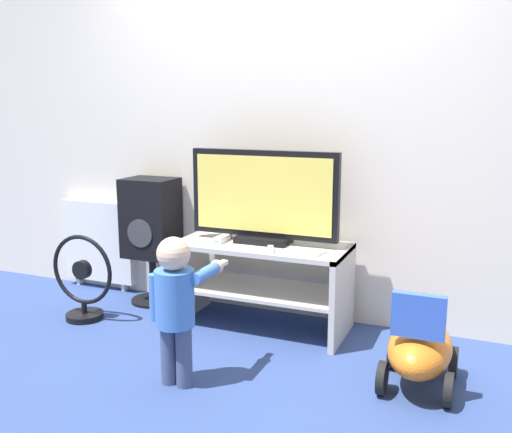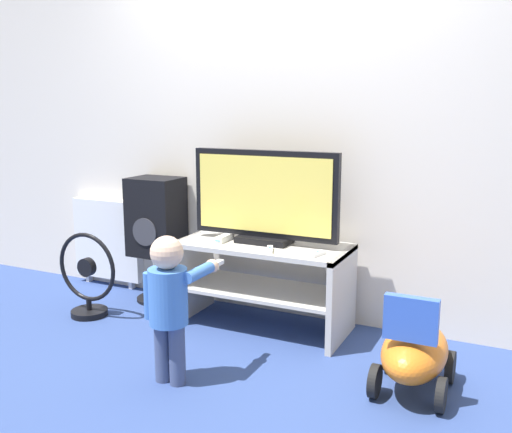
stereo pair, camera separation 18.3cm
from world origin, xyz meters
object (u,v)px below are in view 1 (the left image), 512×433
at_px(floor_fan, 83,282).
at_px(child, 176,299).
at_px(ride_on_toy, 420,348).
at_px(speaker_tower, 151,222).
at_px(remote_primary, 319,253).
at_px(radiator, 100,241).
at_px(television, 264,198).
at_px(game_console, 223,238).
at_px(remote_secondary, 271,249).

bearing_deg(floor_fan, child, -27.70).
bearing_deg(ride_on_toy, speaker_tower, 163.61).
distance_m(remote_primary, speaker_tower, 1.35).
relative_size(child, speaker_tower, 0.86).
xyz_separation_m(child, radiator, (-1.36, 1.15, -0.09)).
bearing_deg(television, ride_on_toy, -23.80).
relative_size(remote_primary, ride_on_toy, 0.23).
xyz_separation_m(floor_fan, radiator, (-0.32, 0.60, 0.11)).
height_order(game_console, floor_fan, game_console).
bearing_deg(speaker_tower, television, -7.22).
height_order(game_console, speaker_tower, speaker_tower).
relative_size(game_console, radiator, 0.26).
distance_m(television, radiator, 1.56).
bearing_deg(remote_secondary, child, -107.62).
bearing_deg(floor_fan, game_console, 17.41).
relative_size(remote_secondary, floor_fan, 0.23).
distance_m(television, child, 0.99).
relative_size(floor_fan, ride_on_toy, 0.99).
height_order(television, remote_primary, television).
distance_m(child, floor_fan, 1.20).
distance_m(game_console, radiator, 1.28).
relative_size(ride_on_toy, radiator, 0.85).
bearing_deg(television, child, -96.73).
relative_size(child, radiator, 1.13).
height_order(game_console, child, child).
bearing_deg(radiator, remote_secondary, -14.93).
relative_size(remote_primary, radiator, 0.20).
bearing_deg(ride_on_toy, television, 156.20).
xyz_separation_m(remote_secondary, radiator, (-1.59, 0.42, -0.19)).
height_order(speaker_tower, ride_on_toy, speaker_tower).
xyz_separation_m(remote_secondary, child, (-0.23, -0.72, -0.11)).
relative_size(television, remote_secondary, 7.29).
bearing_deg(radiator, speaker_tower, -12.44).
bearing_deg(speaker_tower, ride_on_toy, -16.39).
relative_size(child, ride_on_toy, 1.34).
bearing_deg(radiator, ride_on_toy, -15.52).
relative_size(child, floor_fan, 1.34).
bearing_deg(game_console, ride_on_toy, -16.57).
xyz_separation_m(remote_secondary, floor_fan, (-1.27, -0.17, -0.31)).
relative_size(game_console, speaker_tower, 0.19).
xyz_separation_m(game_console, speaker_tower, (-0.66, 0.19, 0.02)).
height_order(child, ride_on_toy, child).
distance_m(game_console, floor_fan, 1.00).
height_order(television, game_console, television).
distance_m(television, game_console, 0.37).
bearing_deg(child, speaker_tower, 128.23).
relative_size(remote_secondary, radiator, 0.19).
height_order(remote_secondary, speaker_tower, speaker_tower).
bearing_deg(child, radiator, 139.96).
distance_m(speaker_tower, floor_fan, 0.63).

